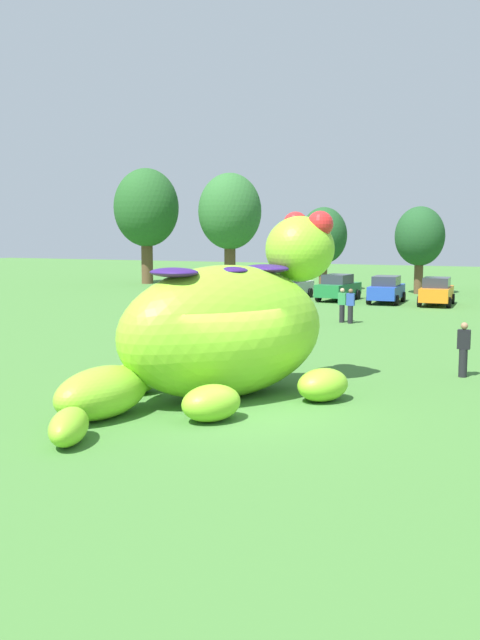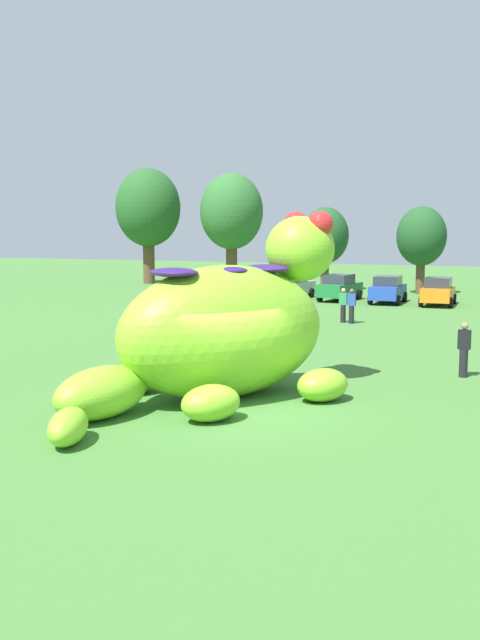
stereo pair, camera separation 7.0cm
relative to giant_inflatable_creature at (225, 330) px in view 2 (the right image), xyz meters
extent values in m
plane|color=#427533|center=(1.21, -1.23, -1.85)|extent=(160.00, 160.00, 0.00)
ellipsoid|color=#8CD12D|center=(-0.01, 0.02, -0.06)|extent=(5.83, 7.15, 3.60)
ellipsoid|color=#8CD12D|center=(1.27, 2.42, 2.13)|extent=(2.66, 2.74, 1.90)
sphere|color=red|center=(0.95, 2.91, 2.84)|extent=(0.76, 0.76, 0.76)
sphere|color=red|center=(1.87, 2.42, 2.84)|extent=(0.76, 0.76, 0.76)
ellipsoid|color=navy|center=(0.67, 1.29, 1.60)|extent=(1.81, 1.69, 0.24)
ellipsoid|color=navy|center=(-0.01, 0.02, 1.60)|extent=(1.81, 1.69, 0.24)
ellipsoid|color=navy|center=(-0.76, -1.39, 1.60)|extent=(1.81, 1.69, 0.24)
ellipsoid|color=#8CD12D|center=(-0.94, 2.51, -1.42)|extent=(1.69, 1.87, 0.88)
ellipsoid|color=#8CD12D|center=(2.58, 0.63, -1.42)|extent=(1.69, 1.87, 0.88)
ellipsoid|color=#8CD12D|center=(-2.46, -0.67, -1.42)|extent=(1.69, 1.87, 0.88)
ellipsoid|color=#8CD12D|center=(0.79, -2.40, -1.42)|extent=(1.69, 1.87, 0.88)
ellipsoid|color=#8CD12D|center=(-1.74, -3.22, -1.23)|extent=(1.83, 3.05, 1.26)
ellipsoid|color=#8CD12D|center=(-1.13, -5.31, -1.47)|extent=(1.36, 1.82, 0.77)
cube|color=yellow|center=(-11.28, 26.93, -1.13)|extent=(1.94, 4.19, 0.80)
cube|color=#2D333D|center=(-11.29, 26.78, -0.43)|extent=(1.61, 2.05, 0.60)
cylinder|color=black|center=(-12.05, 28.25, -1.53)|extent=(0.28, 0.65, 0.64)
cylinder|color=black|center=(-10.36, 28.15, -1.53)|extent=(0.28, 0.65, 0.64)
cylinder|color=black|center=(-12.20, 25.71, -1.53)|extent=(0.28, 0.65, 0.64)
cylinder|color=black|center=(-10.51, 25.61, -1.53)|extent=(0.28, 0.65, 0.64)
cube|color=#B7BABF|center=(-8.34, 27.77, -1.13)|extent=(2.05, 4.23, 0.80)
cube|color=#2D333D|center=(-8.35, 27.62, -0.43)|extent=(1.66, 2.09, 0.60)
cylinder|color=black|center=(-9.07, 29.11, -1.53)|extent=(0.30, 0.66, 0.64)
cylinder|color=black|center=(-7.38, 28.96, -1.53)|extent=(0.30, 0.66, 0.64)
cylinder|color=black|center=(-9.29, 26.58, -1.53)|extent=(0.30, 0.66, 0.64)
cylinder|color=black|center=(-7.60, 26.43, -1.53)|extent=(0.30, 0.66, 0.64)
cube|color=#1E7238|center=(-5.00, 27.71, -1.13)|extent=(2.08, 4.24, 0.80)
cube|color=#2D333D|center=(-5.01, 27.56, -0.43)|extent=(1.68, 2.10, 0.60)
cylinder|color=black|center=(-5.72, 29.06, -1.53)|extent=(0.30, 0.66, 0.64)
cylinder|color=black|center=(-4.03, 28.90, -1.53)|extent=(0.30, 0.66, 0.64)
cylinder|color=black|center=(-5.96, 26.53, -1.53)|extent=(0.30, 0.66, 0.64)
cylinder|color=black|center=(-4.27, 26.37, -1.53)|extent=(0.30, 0.66, 0.64)
cube|color=#2347B7|center=(-1.75, 27.36, -1.13)|extent=(1.88, 4.17, 0.80)
cube|color=#2D333D|center=(-1.74, 27.21, -0.43)|extent=(1.58, 2.03, 0.60)
cylinder|color=black|center=(-2.65, 28.59, -1.53)|extent=(0.27, 0.65, 0.64)
cylinder|color=black|center=(-0.96, 28.67, -1.53)|extent=(0.27, 0.65, 0.64)
cylinder|color=black|center=(-2.54, 26.05, -1.53)|extent=(0.27, 0.65, 0.64)
cylinder|color=black|center=(-0.84, 26.13, -1.53)|extent=(0.27, 0.65, 0.64)
cube|color=orange|center=(1.36, 27.21, -1.13)|extent=(1.93, 4.19, 0.80)
cube|color=#2D333D|center=(1.37, 27.06, -0.43)|extent=(1.60, 2.05, 0.60)
cylinder|color=black|center=(0.44, 28.43, -1.53)|extent=(0.28, 0.65, 0.64)
cylinder|color=black|center=(2.14, 28.53, -1.53)|extent=(0.28, 0.65, 0.64)
cylinder|color=black|center=(0.58, 25.89, -1.53)|extent=(0.28, 0.65, 0.64)
cylinder|color=black|center=(2.28, 25.99, -1.53)|extent=(0.28, 0.65, 0.64)
cylinder|color=brown|center=(-24.49, 35.76, -0.12)|extent=(0.99, 0.99, 3.47)
ellipsoid|color=#235623|center=(-24.49, 35.76, 4.67)|extent=(5.56, 5.56, 6.67)
cylinder|color=brown|center=(-17.01, 36.68, -0.22)|extent=(0.93, 0.93, 3.27)
ellipsoid|color=#2D662D|center=(-17.01, 36.68, 4.29)|extent=(5.23, 5.23, 6.28)
cylinder|color=brown|center=(-8.40, 35.13, -0.74)|extent=(0.64, 0.64, 2.23)
ellipsoid|color=#1E4C23|center=(-8.40, 35.13, 2.34)|extent=(3.57, 3.57, 4.28)
cylinder|color=brown|center=(-1.15, 34.99, -0.75)|extent=(0.63, 0.63, 2.21)
ellipsoid|color=#1E4C23|center=(-1.15, 34.99, 2.31)|extent=(3.54, 3.54, 4.25)
cylinder|color=black|center=(-1.11, 16.64, -1.41)|extent=(0.26, 0.26, 0.88)
cube|color=#2D4CA5|center=(-1.11, 16.64, -0.67)|extent=(0.38, 0.22, 0.60)
sphere|color=brown|center=(-1.11, 16.64, -0.25)|extent=(0.22, 0.22, 0.22)
cylinder|color=black|center=(5.58, 5.44, -1.41)|extent=(0.26, 0.26, 0.88)
cube|color=black|center=(5.58, 5.44, -0.67)|extent=(0.38, 0.22, 0.60)
sphere|color=#9E7051|center=(5.58, 5.44, -0.25)|extent=(0.22, 0.22, 0.22)
cylinder|color=black|center=(-1.59, 16.83, -1.41)|extent=(0.26, 0.26, 0.88)
cube|color=#338C4C|center=(-1.59, 16.83, -0.67)|extent=(0.38, 0.22, 0.60)
sphere|color=tan|center=(-1.59, 16.83, -0.25)|extent=(0.22, 0.22, 0.22)
cylinder|color=black|center=(-3.98, 16.23, -1.41)|extent=(0.26, 0.26, 0.88)
cube|color=black|center=(-3.98, 16.23, -0.67)|extent=(0.38, 0.22, 0.60)
sphere|color=beige|center=(-3.98, 16.23, -0.25)|extent=(0.22, 0.22, 0.22)
camera|label=1|loc=(8.19, -17.16, 2.63)|focal=39.93mm
camera|label=2|loc=(8.25, -17.13, 2.63)|focal=39.93mm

